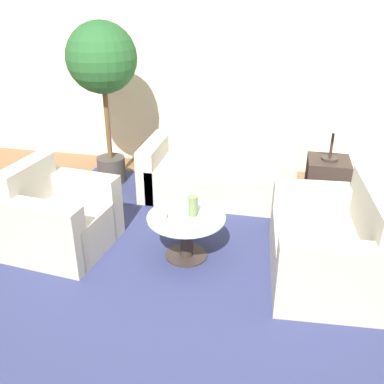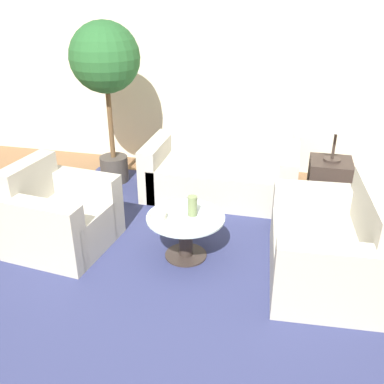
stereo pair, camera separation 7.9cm
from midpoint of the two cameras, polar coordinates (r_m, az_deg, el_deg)
name	(u,v)px [view 1 (the left image)]	position (r m, az deg, el deg)	size (l,w,h in m)	color
ground_plane	(161,299)	(3.59, -4.75, -13.98)	(14.00, 14.00, 0.00)	brown
wall_back	(221,71)	(5.76, 3.44, 15.83)	(10.00, 0.06, 2.60)	beige
rug	(186,255)	(4.06, -1.30, -8.46)	(3.44, 3.69, 0.01)	navy
sofa_main	(220,171)	(5.15, 3.26, 2.81)	(1.76, 0.91, 0.86)	#B2AD9E
armchair	(57,220)	(4.28, -18.09, -3.54)	(0.93, 0.96, 0.83)	#B2AD9E
loveseat	(333,248)	(3.84, 17.79, -7.13)	(0.95, 1.30, 0.85)	#B2AD9E
coffee_table	(186,231)	(3.92, -1.34, -5.20)	(0.71, 0.71, 0.42)	#332823
side_table	(326,185)	(4.97, 16.98, 0.95)	(0.45, 0.45, 0.60)	#332823
table_lamp	(335,120)	(4.72, 18.13, 9.09)	(0.32, 0.32, 0.57)	#332823
potted_plant	(102,67)	(5.24, -12.29, 16.01)	(0.82, 0.82, 1.96)	#3D3833
vase	(193,206)	(3.82, -0.46, -1.87)	(0.09, 0.09, 0.18)	#6B7A4C
bowl	(159,216)	(3.82, -5.07, -3.16)	(0.16, 0.16, 0.05)	beige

